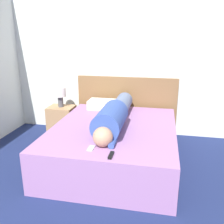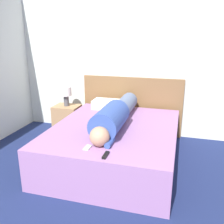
{
  "view_description": "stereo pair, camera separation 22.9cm",
  "coord_description": "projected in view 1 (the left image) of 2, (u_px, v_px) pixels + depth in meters",
  "views": [
    {
      "loc": [
        0.65,
        -0.37,
        1.72
      ],
      "look_at": [
        0.04,
        2.63,
        0.77
      ],
      "focal_mm": 40.0,
      "sensor_mm": 36.0,
      "label": 1
    },
    {
      "loc": [
        0.88,
        -0.31,
        1.72
      ],
      "look_at": [
        0.04,
        2.63,
        0.77
      ],
      "focal_mm": 40.0,
      "sensor_mm": 36.0,
      "label": 2
    }
  ],
  "objects": [
    {
      "name": "tv_remote",
      "position": [
        111.0,
        155.0,
        2.57
      ],
      "size": [
        0.04,
        0.15,
        0.02
      ],
      "color": "black",
      "rests_on": "bed"
    },
    {
      "name": "person_lying",
      "position": [
        114.0,
        115.0,
        3.39
      ],
      "size": [
        0.35,
        1.73,
        0.35
      ],
      "color": "tan",
      "rests_on": "bed"
    },
    {
      "name": "pillow_near_headboard",
      "position": [
        104.0,
        104.0,
        4.21
      ],
      "size": [
        0.53,
        0.3,
        0.14
      ],
      "color": "silver",
      "rests_on": "bed"
    },
    {
      "name": "headboard",
      "position": [
        126.0,
        105.0,
        4.47
      ],
      "size": [
        1.77,
        0.04,
        1.02
      ],
      "color": "brown",
      "rests_on": "ground_plane"
    },
    {
      "name": "wall_back",
      "position": [
        125.0,
        60.0,
        4.31
      ],
      "size": [
        5.26,
        0.06,
        2.6
      ],
      "color": "silver",
      "rests_on": "ground_plane"
    },
    {
      "name": "table_lamp",
      "position": [
        60.0,
        94.0,
        4.31
      ],
      "size": [
        0.2,
        0.2,
        0.35
      ],
      "color": "#4C4C51",
      "rests_on": "nightstand"
    },
    {
      "name": "nightstand",
      "position": [
        62.0,
        120.0,
        4.45
      ],
      "size": [
        0.44,
        0.37,
        0.51
      ],
      "color": "#A37A51",
      "rests_on": "ground_plane"
    },
    {
      "name": "cell_phone",
      "position": [
        91.0,
        148.0,
        2.74
      ],
      "size": [
        0.06,
        0.13,
        0.01
      ],
      "color": "#B2B7BC",
      "rests_on": "bed"
    },
    {
      "name": "bed",
      "position": [
        114.0,
        144.0,
        3.49
      ],
      "size": [
        1.65,
        2.02,
        0.52
      ],
      "color": "#936699",
      "rests_on": "ground_plane"
    }
  ]
}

